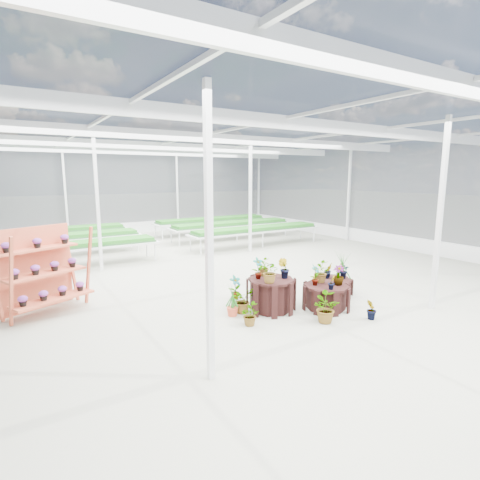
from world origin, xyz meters
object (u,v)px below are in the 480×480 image
plinth_tall (271,295)px  plinth_low (334,286)px  plinth_mid (326,297)px  shelf_rack (44,271)px

plinth_tall → plinth_low: (2.20, 0.10, -0.18)m
plinth_mid → shelf_rack: size_ratio=0.56×
plinth_tall → plinth_low: bearing=2.6°
plinth_mid → plinth_low: plinth_mid is taller
plinth_low → shelf_rack: bearing=159.3°
plinth_mid → plinth_low: bearing=35.0°
plinth_mid → shelf_rack: (-5.74, 3.25, 0.71)m
plinth_mid → shelf_rack: bearing=150.5°
plinth_low → plinth_tall: bearing=-177.4°
plinth_tall → plinth_low: plinth_tall is taller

